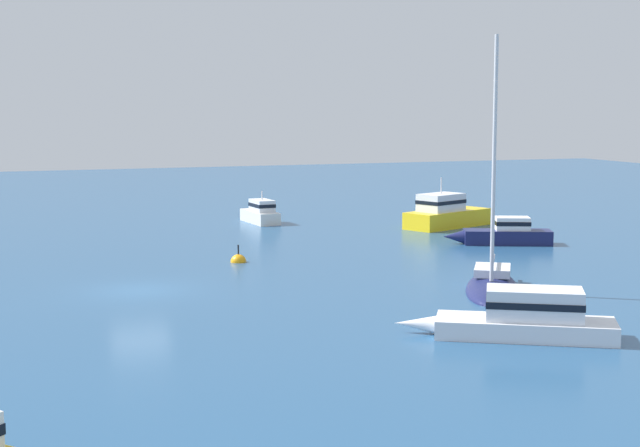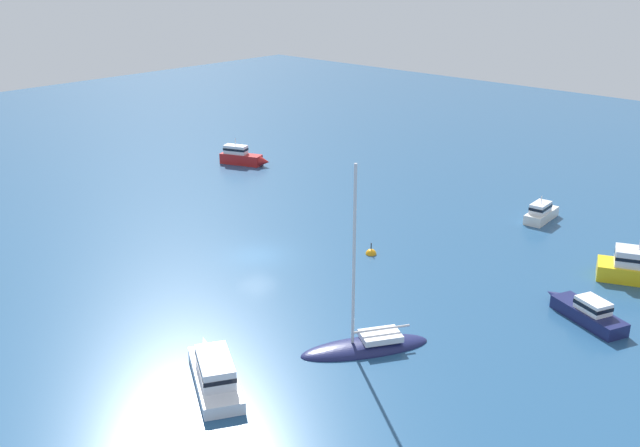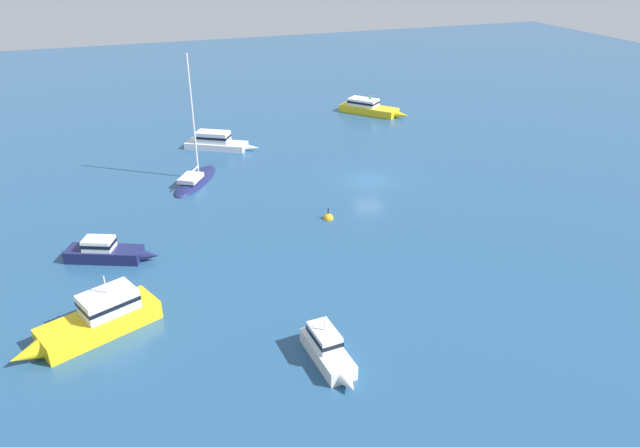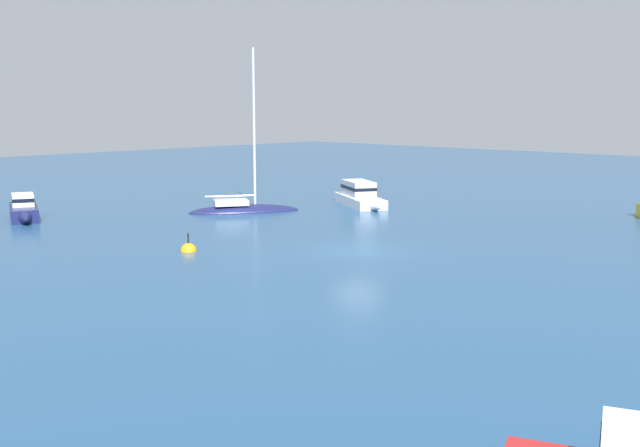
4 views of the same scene
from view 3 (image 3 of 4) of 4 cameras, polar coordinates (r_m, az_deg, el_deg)
ground_plane at (r=51.87m, az=4.83°, el=4.20°), size 160.00×160.00×0.00m
cabin_cruiser at (r=34.33m, az=-21.00°, el=-8.73°), size 4.65×7.90×3.30m
sloop at (r=52.61m, az=-12.13°, el=4.18°), size 7.58×5.87×11.45m
cabin_cruiser_1 at (r=41.47m, az=-20.15°, el=-2.60°), size 3.55×6.17×1.58m
cabin_cruiser_2 at (r=71.94m, az=4.82°, el=11.24°), size 7.65×6.82×2.14m
motor_cruiser at (r=60.42m, az=-10.12°, el=7.90°), size 5.06×7.26×1.74m
cabin_cruiser_3 at (r=30.36m, az=0.81°, el=-12.30°), size 5.05×1.75×2.21m
channel_buoy at (r=44.77m, az=0.80°, el=0.50°), size 0.82×0.82×1.30m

